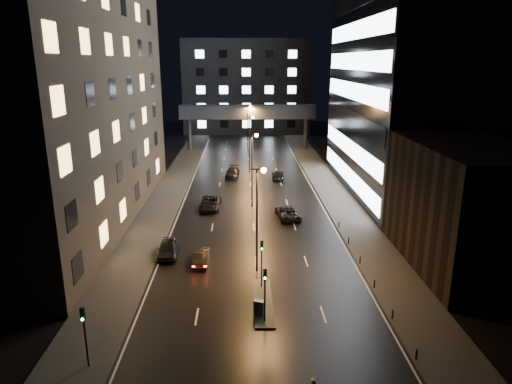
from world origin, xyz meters
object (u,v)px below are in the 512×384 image
(car_away_d, at_px, (232,173))
(utility_cabinet, at_px, (259,308))
(car_away_a, at_px, (168,249))
(car_toward_b, at_px, (278,175))
(car_toward_a, at_px, (288,212))
(car_away_c, at_px, (210,203))
(car_away_b, at_px, (201,258))

(car_away_d, relative_size, utility_cabinet, 4.34)
(car_away_a, distance_m, car_toward_b, 34.50)
(car_away_d, distance_m, car_toward_b, 7.93)
(car_toward_a, bearing_deg, utility_cabinet, 71.11)
(car_away_c, relative_size, car_away_d, 1.07)
(car_toward_a, bearing_deg, car_away_b, 45.71)
(car_away_c, relative_size, car_toward_b, 1.16)
(car_away_c, height_order, car_away_d, car_away_c)
(car_toward_b, height_order, utility_cabinet, car_toward_b)
(car_toward_a, bearing_deg, car_away_d, -79.04)
(car_away_b, distance_m, car_away_c, 17.62)
(car_toward_b, bearing_deg, car_toward_a, 92.29)
(car_toward_a, relative_size, car_toward_b, 1.10)
(car_away_b, height_order, utility_cabinet, utility_cabinet)
(car_away_b, distance_m, utility_cabinet, 11.19)
(car_away_c, bearing_deg, car_toward_a, -20.31)
(car_away_b, distance_m, car_toward_b, 35.12)
(car_toward_a, bearing_deg, car_away_c, -30.69)
(car_away_c, bearing_deg, utility_cabinet, -75.98)
(car_away_a, bearing_deg, car_toward_b, 63.48)
(car_away_d, xyz_separation_m, utility_cabinet, (2.90, -44.91, -0.01))
(car_away_a, xyz_separation_m, utility_cabinet, (8.90, -11.81, -0.06))
(car_away_a, distance_m, utility_cabinet, 14.78)
(car_toward_b, bearing_deg, car_away_c, 60.10)
(car_away_d, bearing_deg, car_away_c, -94.25)
(car_away_a, bearing_deg, car_toward_a, 37.39)
(car_away_d, bearing_deg, utility_cabinet, -81.79)
(car_toward_a, height_order, utility_cabinet, car_toward_a)
(car_away_a, relative_size, car_toward_b, 0.98)
(car_away_c, xyz_separation_m, car_toward_a, (10.10, -4.25, -0.04))
(car_away_b, xyz_separation_m, car_toward_a, (9.86, 13.36, 0.10))
(car_away_a, xyz_separation_m, car_toward_b, (13.79, 31.62, -0.11))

